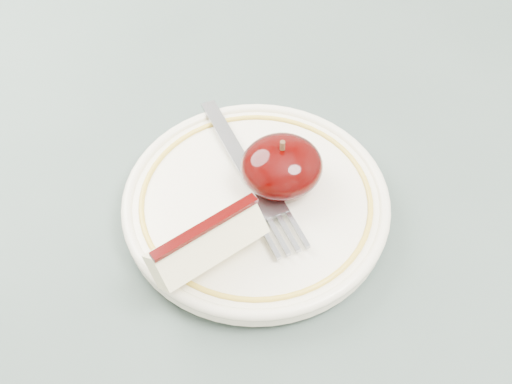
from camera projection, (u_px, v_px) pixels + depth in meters
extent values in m
cylinder|color=brown|center=(422.00, 122.00, 1.17)|extent=(0.05, 0.05, 0.71)
cube|color=#44544C|center=(235.00, 231.00, 0.58)|extent=(0.90, 0.90, 0.04)
cylinder|color=white|center=(256.00, 212.00, 0.56)|extent=(0.11, 0.11, 0.01)
cylinder|color=white|center=(256.00, 205.00, 0.56)|extent=(0.21, 0.21, 0.01)
torus|color=white|center=(256.00, 201.00, 0.55)|extent=(0.21, 0.21, 0.01)
torus|color=gold|center=(256.00, 200.00, 0.55)|extent=(0.18, 0.18, 0.00)
ellipsoid|color=black|center=(282.00, 166.00, 0.55)|extent=(0.06, 0.06, 0.04)
cylinder|color=#472D19|center=(282.00, 147.00, 0.53)|extent=(0.00, 0.00, 0.01)
cube|color=#FFF5BB|center=(207.00, 244.00, 0.50)|extent=(0.09, 0.07, 0.04)
cube|color=#360201|center=(205.00, 227.00, 0.49)|extent=(0.08, 0.04, 0.00)
cube|color=gray|center=(228.00, 138.00, 0.58)|extent=(0.03, 0.09, 0.00)
cube|color=gray|center=(255.00, 186.00, 0.55)|extent=(0.01, 0.03, 0.00)
cube|color=gray|center=(268.00, 208.00, 0.54)|extent=(0.03, 0.02, 0.00)
cube|color=gray|center=(297.00, 229.00, 0.53)|extent=(0.01, 0.04, 0.00)
cube|color=gray|center=(288.00, 233.00, 0.53)|extent=(0.01, 0.04, 0.00)
cube|color=gray|center=(278.00, 237.00, 0.52)|extent=(0.01, 0.04, 0.00)
cube|color=gray|center=(269.00, 240.00, 0.52)|extent=(0.01, 0.04, 0.00)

